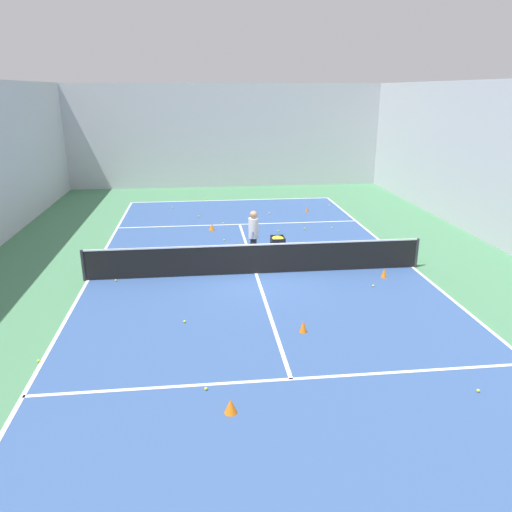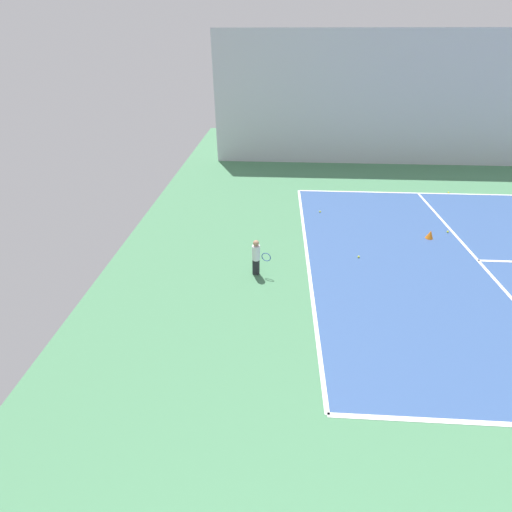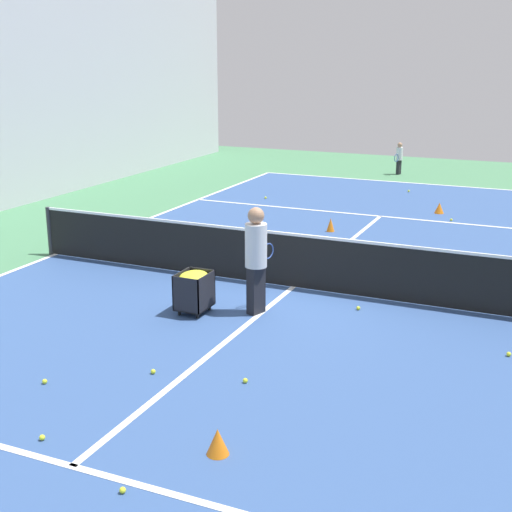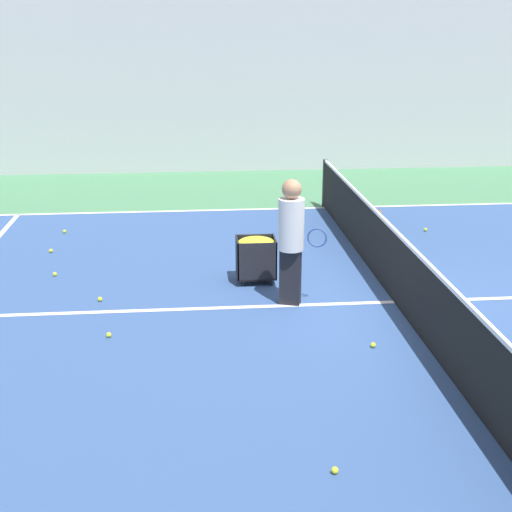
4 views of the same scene
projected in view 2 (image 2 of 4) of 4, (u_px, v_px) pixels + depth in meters
line_baseline_near at (307, 255)px, 11.14m from camera, size 11.20×0.10×0.00m
line_service_near at (478, 260)px, 10.88m from camera, size 11.20×0.10×0.00m
player_near_baseline at (256, 255)px, 9.91m from camera, size 0.29×0.58×1.16m
training_cone_0 at (430, 234)px, 12.01m from camera, size 0.26×0.26×0.30m
tennis_ball_4 at (448, 232)px, 12.43m from camera, size 0.07×0.07×0.07m
tennis_ball_10 at (320, 212)px, 13.85m from camera, size 0.07×0.07×0.07m
tennis_ball_18 at (448, 192)px, 15.57m from camera, size 0.07×0.07×0.07m
tennis_ball_20 at (359, 257)px, 11.00m from camera, size 0.07×0.07×0.07m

